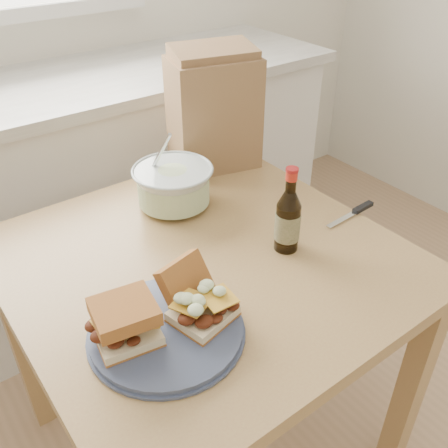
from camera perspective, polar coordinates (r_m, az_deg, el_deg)
cabinet_run at (r=2.06m, az=-20.54°, el=1.63°), size 2.50×0.64×0.94m
dining_table at (r=1.30m, az=-2.14°, el=-7.55°), size 0.91×0.91×0.76m
plate at (r=1.03m, az=-6.60°, el=-12.07°), size 0.31×0.31×0.02m
sandwich_left at (r=0.99m, az=-11.18°, el=-10.91°), size 0.13×0.12×0.09m
sandwich_right at (r=1.03m, az=-3.12°, el=-8.54°), size 0.14×0.18×0.10m
coleslaw_bowl at (r=1.40m, az=-5.79°, el=4.19°), size 0.22×0.22×0.22m
beer_bottle at (r=1.21m, az=7.31°, el=0.49°), size 0.06×0.06×0.22m
knife at (r=1.43m, az=15.02°, el=1.51°), size 0.19×0.03×0.01m
paper_bag at (r=1.57m, az=-1.16°, el=12.51°), size 0.30×0.23×0.34m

